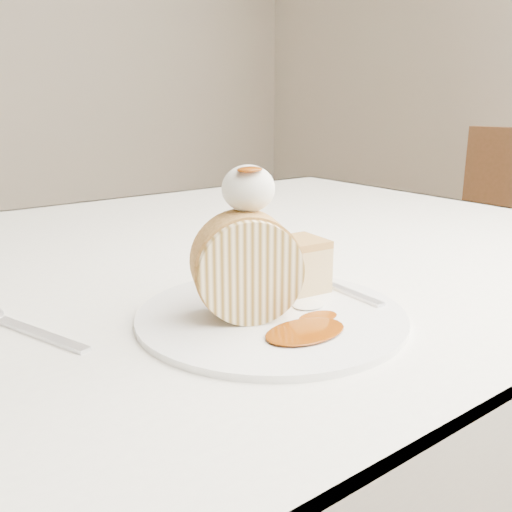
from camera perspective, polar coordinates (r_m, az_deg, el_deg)
table at (r=0.74m, az=-11.15°, el=-7.35°), size 1.40×0.90×0.75m
plate at (r=0.52m, az=1.54°, el=-5.97°), size 0.27×0.27×0.01m
roulade_slice at (r=0.50m, az=-0.93°, el=-1.13°), size 0.10×0.08×0.09m
cake_chunk at (r=0.58m, az=4.02°, el=-1.24°), size 0.06×0.06×0.05m
whipped_cream at (r=0.50m, az=-0.78°, el=6.76°), size 0.05×0.05×0.04m
caramel_drizzle at (r=0.49m, az=-0.64°, el=9.25°), size 0.02×0.02×0.01m
caramel_pool at (r=0.48m, az=4.95°, el=-7.49°), size 0.08×0.06×0.00m
fork at (r=0.58m, az=8.76°, el=-3.38°), size 0.03×0.15×0.00m
spoon at (r=0.52m, az=-20.73°, el=-7.34°), size 0.07×0.14×0.00m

